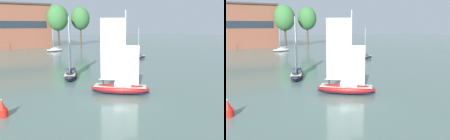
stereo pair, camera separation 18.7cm
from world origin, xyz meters
TOP-DOWN VIEW (x-y plane):
  - ground_plane at (0.00, 0.00)m, footprint 400.00×400.00m
  - waterfront_building at (-17.36, 83.56)m, footprint 43.63×13.56m
  - tree_shore_left at (20.01, 83.15)m, footprint 9.71×9.71m
  - tree_shore_center at (6.38, 74.14)m, footprint 9.61×9.61m
  - tree_shore_right at (33.18, 79.22)m, footprint 6.68×6.68m
  - sailboat_main at (0.01, -0.01)m, footprint 9.32×7.40m
  - sailboat_moored_near_marina at (21.48, 29.37)m, footprint 7.32×3.16m
  - sailboat_moored_far_slip at (1.83, 61.71)m, footprint 6.97×2.60m
  - sailboat_moored_outer_mooring at (-4.23, 14.00)m, footprint 5.34×9.33m
  - channel_buoy at (-16.85, -1.97)m, footprint 1.23×1.23m

SIDE VIEW (x-z plane):
  - ground_plane at x=0.00m, z-range 0.00..0.00m
  - sailboat_moored_far_slip at x=1.83m, z-range -4.05..5.33m
  - sailboat_moored_near_marina at x=21.48m, z-range -4.21..5.54m
  - channel_buoy at x=-16.85m, z-range -0.22..1.98m
  - sailboat_moored_outer_mooring at x=-4.23m, z-range -5.19..7.18m
  - sailboat_main at x=0.01m, z-range -5.44..7.51m
  - tree_shore_right at x=33.18m, z-range 2.75..16.50m
  - waterfront_building at x=-17.36m, z-range 0.04..20.46m
  - tree_shore_center at x=6.38m, z-range 3.96..23.73m
  - tree_shore_left at x=20.01m, z-range 4.00..23.98m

